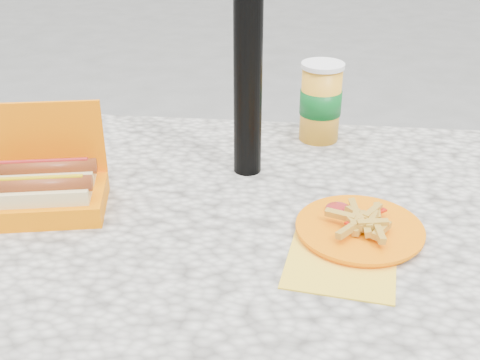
# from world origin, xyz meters

# --- Properties ---
(picnic_table) EXTENTS (1.20, 0.80, 0.75)m
(picnic_table) POSITION_xyz_m (0.00, 0.00, 0.64)
(picnic_table) COLOR beige
(picnic_table) RESTS_ON ground
(hotdog_box) EXTENTS (0.22, 0.17, 0.16)m
(hotdog_box) POSITION_xyz_m (-0.32, -0.02, 0.79)
(hotdog_box) COLOR #FF7500
(hotdog_box) RESTS_ON picnic_table
(fries_plate) EXTENTS (0.21, 0.27, 0.04)m
(fries_plate) POSITION_xyz_m (0.19, -0.04, 0.76)
(fries_plate) COLOR yellow
(fries_plate) RESTS_ON picnic_table
(soda_cup) EXTENTS (0.09, 0.09, 0.16)m
(soda_cup) POSITION_xyz_m (0.13, 0.32, 0.83)
(soda_cup) COLOR #F8A727
(soda_cup) RESTS_ON picnic_table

